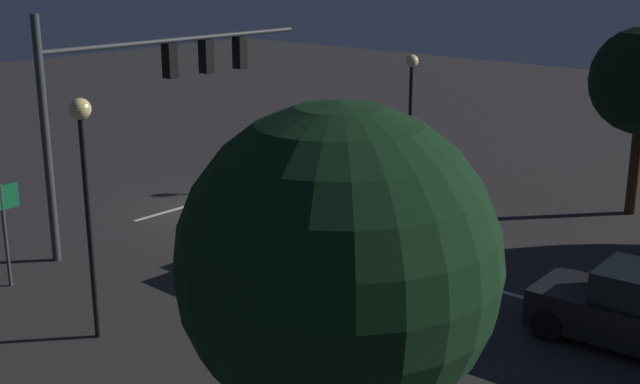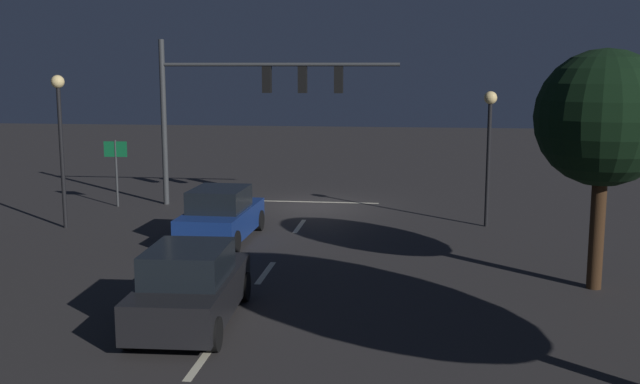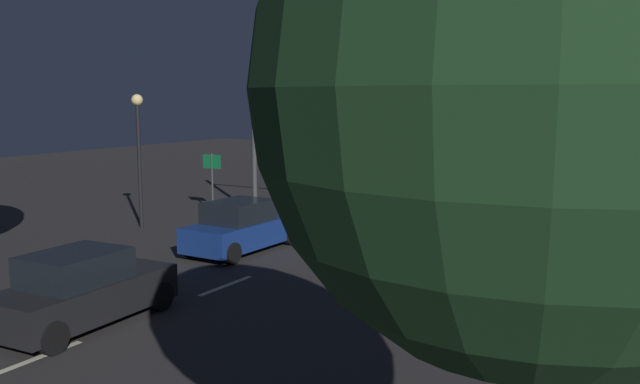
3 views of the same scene
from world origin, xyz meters
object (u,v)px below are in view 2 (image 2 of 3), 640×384
at_px(car_approaching, 221,216).
at_px(traffic_signal_assembly, 249,92).
at_px(route_sign, 116,159).
at_px(tree_left_far, 604,119).
at_px(street_lamp_right_kerb, 60,122).
at_px(street_lamp_left_kerb, 489,131).
at_px(car_distant, 191,287).

bearing_deg(car_approaching, traffic_signal_assembly, -86.54).
relative_size(car_approaching, route_sign, 1.69).
bearing_deg(tree_left_far, street_lamp_right_kerb, -17.66).
xyz_separation_m(traffic_signal_assembly, tree_left_far, (-10.82, 9.95, -0.28)).
relative_size(street_lamp_left_kerb, tree_left_far, 0.79).
distance_m(street_lamp_left_kerb, tree_left_far, 7.49).
height_order(car_approaching, tree_left_far, tree_left_far).
bearing_deg(street_lamp_left_kerb, street_lamp_right_kerb, 8.00).
xyz_separation_m(car_distant, street_lamp_right_kerb, (7.08, -8.91, 2.80)).
xyz_separation_m(street_lamp_left_kerb, street_lamp_right_kerb, (14.24, 2.00, 0.33)).
height_order(car_approaching, street_lamp_right_kerb, street_lamp_right_kerb).
bearing_deg(car_distant, street_lamp_right_kerb, -51.52).
xyz_separation_m(car_approaching, street_lamp_right_kerb, (5.76, -1.23, 2.80)).
height_order(car_distant, tree_left_far, tree_left_far).
bearing_deg(street_lamp_right_kerb, traffic_signal_assembly, -138.44).
xyz_separation_m(car_approaching, tree_left_far, (-10.45, 3.93, 3.39)).
relative_size(car_distant, street_lamp_right_kerb, 0.86).
xyz_separation_m(traffic_signal_assembly, car_approaching, (-0.36, 6.01, -3.66)).
distance_m(street_lamp_right_kerb, tree_left_far, 17.03).
bearing_deg(street_lamp_right_kerb, street_lamp_left_kerb, -172.00).
relative_size(route_sign, tree_left_far, 0.45).
xyz_separation_m(car_distant, tree_left_far, (-9.14, -3.74, 3.39)).
height_order(car_approaching, street_lamp_left_kerb, street_lamp_left_kerb).
height_order(street_lamp_left_kerb, street_lamp_right_kerb, street_lamp_right_kerb).
xyz_separation_m(street_lamp_right_kerb, route_sign, (-0.22, -4.05, -1.71)).
distance_m(car_approaching, tree_left_far, 11.67).
bearing_deg(street_lamp_left_kerb, route_sign, -8.30).
xyz_separation_m(street_lamp_left_kerb, route_sign, (14.02, -2.05, -1.38)).
bearing_deg(street_lamp_left_kerb, car_approaching, 20.85).
height_order(traffic_signal_assembly, street_lamp_right_kerb, traffic_signal_assembly).
xyz_separation_m(car_approaching, car_distant, (-1.32, 7.68, 0.00)).
distance_m(traffic_signal_assembly, car_approaching, 7.05).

